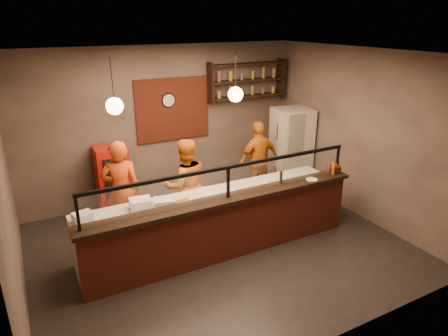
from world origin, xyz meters
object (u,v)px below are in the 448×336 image
wall_clock (168,100)px  cook_left (121,191)px  cook_right (259,159)px  red_cooler (113,180)px  pepper_mill (281,177)px  cook_mid (185,185)px  condiment_caddy (334,170)px  fridge (291,149)px  pizza_dough (209,192)px

wall_clock → cook_left: bearing=-136.2°
cook_right → red_cooler: (-2.97, 0.64, -0.14)m
cook_left → pepper_mill: cook_left is taller
cook_mid → pepper_mill: size_ratio=7.75×
wall_clock → cook_mid: 2.01m
pepper_mill → condiment_caddy: bearing=-1.8°
cook_mid → red_cooler: 1.61m
fridge → pizza_dough: fridge is taller
wall_clock → fridge: wall_clock is taller
fridge → pizza_dough: size_ratio=3.75×
red_cooler → condiment_caddy: red_cooler is taller
cook_left → red_cooler: size_ratio=1.30×
cook_left → cook_mid: (1.11, -0.18, -0.04)m
pepper_mill → pizza_dough: bearing=152.7°
cook_left → wall_clock: bearing=-118.9°
pepper_mill → cook_left: bearing=151.1°
pizza_dough → wall_clock: bearing=86.7°
cook_left → condiment_caddy: 3.79m
condiment_caddy → cook_right: bearing=104.7°
cook_mid → condiment_caddy: bearing=158.8°
pizza_dough → cook_mid: bearing=108.7°
cook_left → cook_right: (3.06, 0.42, -0.06)m
wall_clock → pizza_dough: (-0.12, -2.13, -1.19)m
cook_right → condiment_caddy: (0.47, -1.78, 0.28)m
wall_clock → cook_right: size_ratio=0.18×
wall_clock → cook_left: wall_clock is taller
cook_mid → pepper_mill: cook_mid is taller
cook_mid → cook_right: cook_mid is taller
cook_right → fridge: fridge is taller
wall_clock → pepper_mill: 3.00m
red_cooler → cook_mid: bearing=-49.2°
cook_left → cook_mid: size_ratio=1.05×
pizza_dough → fridge: bearing=24.8°
cook_left → cook_right: bearing=-154.8°
cook_right → pizza_dough: size_ratio=3.39×
pizza_dough → condiment_caddy: size_ratio=2.44×
wall_clock → condiment_caddy: bearing=-52.4°
pepper_mill → cook_mid: bearing=138.2°
cook_mid → cook_right: bearing=-158.2°
cook_mid → red_cooler: bearing=-45.9°
cook_left → cook_right: cook_left is taller
pepper_mill → red_cooler: bearing=134.0°
wall_clock → pepper_mill: wall_clock is taller
cook_left → red_cooler: cook_left is taller
wall_clock → fridge: (2.50, -0.92, -1.18)m
fridge → cook_mid: bearing=-158.1°
wall_clock → red_cooler: wall_clock is taller
pizza_dough → pepper_mill: (1.08, -0.56, 0.26)m
pizza_dough → pepper_mill: 1.24m
wall_clock → pepper_mill: (0.95, -2.69, -0.93)m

